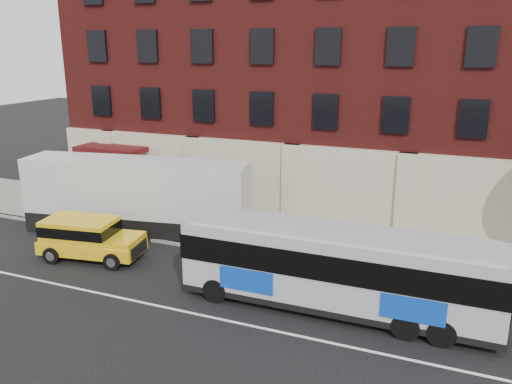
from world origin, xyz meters
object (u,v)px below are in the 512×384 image
at_px(sign_pole, 96,204).
at_px(city_bus, 336,267).
at_px(yellow_suv, 87,236).
at_px(shipping_container, 137,197).

relative_size(sign_pole, city_bus, 0.22).
bearing_deg(sign_pole, yellow_suv, -58.40).
xyz_separation_m(city_bus, yellow_suv, (-11.40, 0.46, -0.64)).
distance_m(sign_pole, shipping_container, 2.16).
relative_size(city_bus, shipping_container, 0.97).
distance_m(yellow_suv, shipping_container, 3.75).
xyz_separation_m(sign_pole, yellow_suv, (1.85, -3.01, -0.40)).
distance_m(sign_pole, city_bus, 13.69).
xyz_separation_m(sign_pole, city_bus, (13.24, -3.47, 0.24)).
bearing_deg(sign_pole, city_bus, -14.67).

